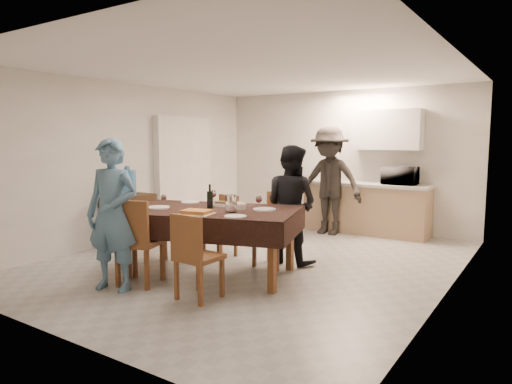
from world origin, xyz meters
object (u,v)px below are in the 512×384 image
(console, at_px, (129,220))
(water_jug, at_px, (128,183))
(savoury_tart, at_px, (196,212))
(person_kitchen, at_px, (329,181))
(dining_table, at_px, (211,212))
(person_near, at_px, (112,215))
(water_pitcher, at_px, (231,203))
(person_far, at_px, (291,204))
(microwave, at_px, (400,176))
(wine_bottle, at_px, (210,196))

(console, distance_m, water_jug, 0.60)
(savoury_tart, relative_size, person_kitchen, 0.20)
(dining_table, xyz_separation_m, person_near, (-0.55, -1.05, 0.06))
(water_pitcher, relative_size, savoury_tart, 0.55)
(water_pitcher, distance_m, person_far, 1.13)
(person_near, height_order, person_kitchen, person_kitchen)
(water_jug, height_order, microwave, microwave)
(water_jug, distance_m, person_far, 2.77)
(savoury_tart, relative_size, microwave, 0.66)
(dining_table, relative_size, wine_bottle, 7.92)
(console, distance_m, person_near, 2.34)
(person_near, relative_size, person_kitchen, 0.89)
(console, xyz_separation_m, person_kitchen, (2.36, 2.50, 0.56))
(person_near, height_order, person_far, person_near)
(person_near, bearing_deg, dining_table, 46.07)
(wine_bottle, distance_m, person_near, 1.22)
(console, bearing_deg, person_near, -45.09)
(dining_table, height_order, water_pitcher, water_pitcher)
(person_far, bearing_deg, savoury_tart, 79.19)
(water_jug, xyz_separation_m, person_kitchen, (2.36, 2.50, -0.04))
(savoury_tart, height_order, person_kitchen, person_kitchen)
(water_pitcher, xyz_separation_m, savoury_tart, (-0.25, -0.33, -0.08))
(console, height_order, savoury_tart, savoury_tart)
(dining_table, distance_m, console, 2.28)
(microwave, distance_m, person_near, 4.95)
(water_jug, relative_size, water_pitcher, 1.95)
(wine_bottle, xyz_separation_m, person_near, (-0.50, -1.10, -0.13))
(microwave, xyz_separation_m, person_kitchen, (-1.12, -0.45, -0.11))
(water_jug, relative_size, person_far, 0.25)
(microwave, xyz_separation_m, person_far, (-0.76, -2.48, -0.26))
(console, bearing_deg, dining_table, -14.82)
(dining_table, bearing_deg, person_far, 45.11)
(person_kitchen, bearing_deg, microwave, 21.89)
(dining_table, bearing_deg, savoury_tart, -92.50)
(wine_bottle, bearing_deg, microwave, 68.66)
(microwave, bearing_deg, person_far, 72.97)
(console, xyz_separation_m, person_near, (1.62, -1.62, 0.46))
(dining_table, bearing_deg, person_near, -134.89)
(wine_bottle, height_order, person_far, person_far)
(console, distance_m, water_pitcher, 2.65)
(water_pitcher, height_order, person_near, person_near)
(water_jug, height_order, water_pitcher, water_jug)
(water_pitcher, bearing_deg, savoury_tart, -127.15)
(savoury_tart, height_order, person_near, person_near)
(dining_table, bearing_deg, person_kitchen, 69.24)
(water_pitcher, distance_m, person_kitchen, 3.13)
(dining_table, bearing_deg, water_jug, 147.93)
(water_jug, relative_size, microwave, 0.71)
(console, distance_m, savoury_tart, 2.50)
(microwave, bearing_deg, wine_bottle, 68.66)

